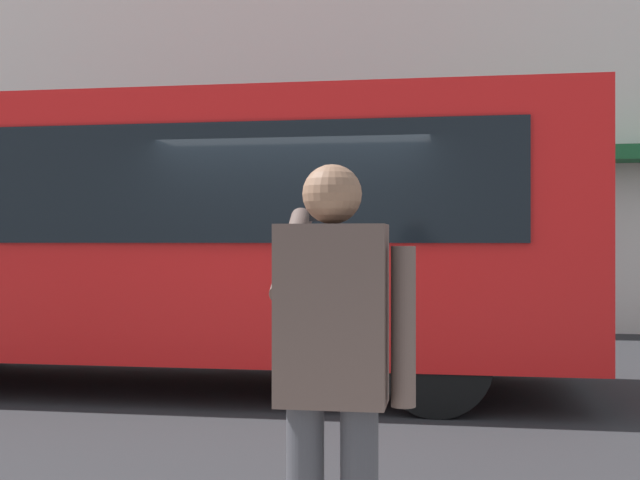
# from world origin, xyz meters

# --- Properties ---
(ground_plane) EXTENTS (60.00, 60.00, 0.00)m
(ground_plane) POSITION_xyz_m (0.00, 0.00, 0.00)
(ground_plane) COLOR #232326
(red_bus) EXTENTS (9.05, 2.54, 3.08)m
(red_bus) POSITION_xyz_m (1.72, -0.55, 1.68)
(red_bus) COLOR red
(red_bus) RESTS_ON ground_plane
(pedestrian_photographer) EXTENTS (0.53, 0.52, 1.70)m
(pedestrian_photographer) POSITION_xyz_m (-0.99, 4.89, 1.14)
(pedestrian_photographer) COLOR #2D2D33
(pedestrian_photographer) RESTS_ON sidewalk_curb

